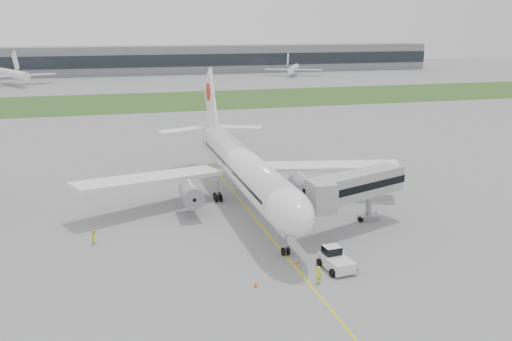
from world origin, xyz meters
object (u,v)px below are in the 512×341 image
object	(u,v)px
airliner	(242,165)
ground_crew_near	(318,275)
pushback_tug	(335,259)
jet_bridge	(351,187)

from	to	relation	value
airliner	ground_crew_near	xyz separation A→B (m)	(0.90, -27.59, -4.73)
pushback_tug	jet_bridge	distance (m)	13.59
ground_crew_near	pushback_tug	bearing A→B (deg)	-144.28
pushback_tug	jet_bridge	xyz separation A→B (m)	(6.70, 10.97, 4.41)
airliner	pushback_tug	distance (m)	25.43
jet_bridge	ground_crew_near	size ratio (longest dim) A/B	8.17
jet_bridge	pushback_tug	bearing A→B (deg)	-142.75
pushback_tug	ground_crew_near	world-z (taller)	pushback_tug
airliner	jet_bridge	size ratio (longest dim) A/B	3.54
airliner	jet_bridge	xyz separation A→B (m)	(10.66, -13.72, -0.24)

